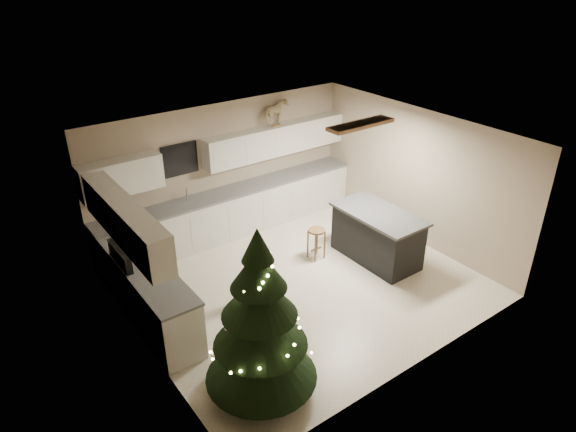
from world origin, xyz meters
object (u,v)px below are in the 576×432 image
object	(u,v)px
island	(377,236)
christmas_tree	(260,329)
toddler	(263,270)
bar_stool	(316,237)
rocking_horse	(276,113)

from	to	relation	value
island	christmas_tree	bearing A→B (deg)	-157.82
toddler	bar_stool	bearing A→B (deg)	-8.67
bar_stool	toddler	xyz separation A→B (m)	(-1.43, -0.38, 0.03)
bar_stool	christmas_tree	world-z (taller)	christmas_tree
toddler	christmas_tree	bearing A→B (deg)	-148.09
island	toddler	xyz separation A→B (m)	(-2.30, 0.28, -0.01)
christmas_tree	island	bearing A→B (deg)	22.18
bar_stool	christmas_tree	bearing A→B (deg)	-141.24
bar_stool	rocking_horse	bearing A→B (deg)	77.40
christmas_tree	toddler	size ratio (longest dim) A/B	2.52
toddler	rocking_horse	bearing A→B (deg)	26.83
rocking_horse	bar_stool	bearing A→B (deg)	149.93
island	bar_stool	xyz separation A→B (m)	(-0.88, 0.66, -0.03)
christmas_tree	toddler	distance (m)	2.12
bar_stool	toddler	bearing A→B (deg)	-165.00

